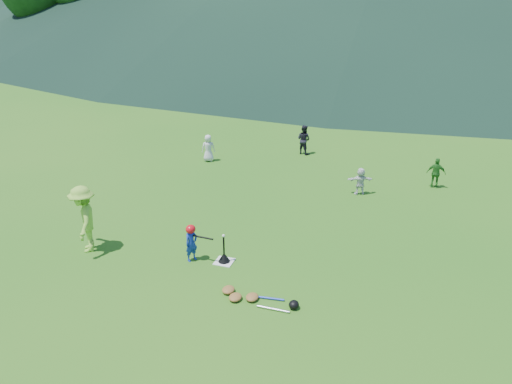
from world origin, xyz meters
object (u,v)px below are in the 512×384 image
Objects in this scene: fielder_a at (208,148)px; fielder_d at (360,181)px; batter_child at (191,243)px; equipment_pile at (252,297)px; fielder_c at (436,173)px; batting_tee at (224,257)px; adult_coach at (84,219)px; home_plate at (224,262)px; fielder_b at (304,140)px.

fielder_d is at bearing 144.73° from fielder_a.
batter_child is 7.55m from fielder_a.
equipment_pile is (-1.43, -6.76, -0.39)m from fielder_d.
batting_tee is (-4.95, -6.84, -0.39)m from fielder_c.
equipment_pile is at bearing -90.89° from batter_child.
fielder_a is at bearing 147.42° from adult_coach.
home_plate is 3.74m from adult_coach.
fielder_c is (4.95, 6.84, 0.51)m from home_plate.
adult_coach reaches higher than fielder_b.
fielder_b is at bearing -72.43° from fielder_d.
equipment_pile is at bearing 97.59° from fielder_a.
fielder_c is 8.99m from equipment_pile.
fielder_c is at bearing -10.26° from batter_child.
home_plate is at bearing 94.68° from fielder_a.
batter_child is 0.80× the size of fielder_b.
batter_child is 2.85m from adult_coach.
equipment_pile is at bearing 49.67° from adult_coach.
fielder_a is at bearing 119.26° from equipment_pile.
batting_tee is at bearing 94.68° from fielder_a.
equipment_pile is (-3.77, -8.15, -0.46)m from fielder_c.
home_plate is at bearing 44.06° from fielder_d.
fielder_a is 0.88× the size of fielder_b.
fielder_d is (6.20, 6.00, -0.43)m from adult_coach.
fielder_b reaches higher than fielder_d.
adult_coach reaches higher than fielder_a.
adult_coach reaches higher than equipment_pile.
fielder_c is 2.72m from fielder_d.
home_plate is at bearing 54.59° from fielder_c.
fielder_a is (-3.42, 6.91, 0.52)m from home_plate.
fielder_d reaches higher than equipment_pile.
fielder_b is 10.38m from equipment_pile.
fielder_a is 1.55× the size of batting_tee.
batter_child is 1.40× the size of batting_tee.
equipment_pile is at bearing 57.71° from fielder_d.
adult_coach is 1.70× the size of fielder_c.
equipment_pile is (1.18, -1.31, -0.06)m from batting_tee.
adult_coach is 7.47m from fielder_a.
fielder_b is 1.75× the size of batting_tee.
equipment_pile is at bearing -47.90° from home_plate.
fielder_b is 5.51m from fielder_c.
fielder_b is (-0.14, 8.97, 0.59)m from home_plate.
adult_coach reaches higher than fielder_c.
fielder_d is 0.50× the size of equipment_pile.
fielder_a is 3.88m from fielder_b.
fielder_a is 0.59× the size of equipment_pile.
fielder_b is 4.47m from fielder_d.
batting_tee is (3.42, -6.91, -0.40)m from fielder_a.
home_plate is at bearing 67.38° from adult_coach.
adult_coach is at bearing 41.32° from fielder_c.
fielder_c is at bearing 65.20° from equipment_pile.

